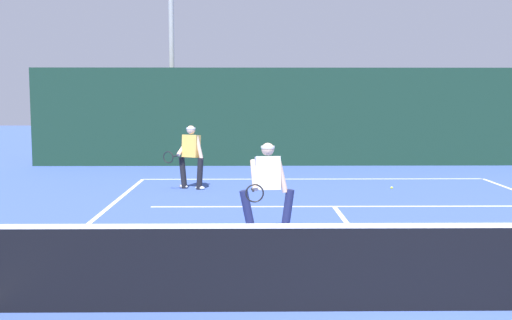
{
  "coord_description": "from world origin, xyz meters",
  "views": [
    {
      "loc": [
        -1.81,
        -6.71,
        2.37
      ],
      "look_at": [
        -1.65,
        6.29,
        1.0
      ],
      "focal_mm": 44.62,
      "sensor_mm": 36.0,
      "label": 1
    }
  ],
  "objects_px": {
    "light_pole": "(172,45)",
    "player_far": "(191,154)",
    "tennis_ball": "(392,188)",
    "player_near": "(267,186)"
  },
  "relations": [
    {
      "from": "light_pole",
      "to": "player_far",
      "type": "bearing_deg",
      "value": -79.53
    },
    {
      "from": "tennis_ball",
      "to": "player_near",
      "type": "bearing_deg",
      "value": -121.89
    },
    {
      "from": "player_near",
      "to": "player_far",
      "type": "relative_size",
      "value": 0.99
    },
    {
      "from": "player_near",
      "to": "light_pole",
      "type": "xyz_separation_m",
      "value": [
        -2.96,
        11.93,
        3.18
      ]
    },
    {
      "from": "player_far",
      "to": "tennis_ball",
      "type": "relative_size",
      "value": 23.95
    },
    {
      "from": "player_far",
      "to": "light_pole",
      "type": "relative_size",
      "value": 0.24
    },
    {
      "from": "player_far",
      "to": "tennis_ball",
      "type": "bearing_deg",
      "value": -153.56
    },
    {
      "from": "player_far",
      "to": "light_pole",
      "type": "xyz_separation_m",
      "value": [
        -1.22,
        6.63,
        3.17
      ]
    },
    {
      "from": "player_near",
      "to": "tennis_ball",
      "type": "distance_m",
      "value": 6.2
    },
    {
      "from": "player_near",
      "to": "tennis_ball",
      "type": "bearing_deg",
      "value": -126.93
    }
  ]
}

